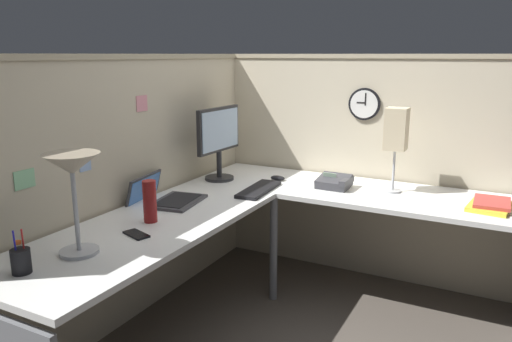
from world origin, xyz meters
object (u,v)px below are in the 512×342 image
at_px(monitor, 219,138).
at_px(office_phone, 335,182).
at_px(laptop, 163,197).
at_px(desk_lamp_paper, 396,132).
at_px(keyboard, 259,189).
at_px(computer_mouse, 278,178).
at_px(book_stack, 491,205).
at_px(desk_lamp_dome, 72,172).
at_px(thermos_flask, 150,201).
at_px(wall_clock, 365,104).
at_px(cell_phone, 136,234).
at_px(pen_cup, 21,261).

distance_m(monitor, office_phone, 0.84).
distance_m(laptop, desk_lamp_paper, 1.48).
bearing_deg(keyboard, desk_lamp_paper, -67.09).
bearing_deg(computer_mouse, keyboard, -178.47).
xyz_separation_m(book_stack, desk_lamp_paper, (0.10, 0.57, 0.36)).
bearing_deg(computer_mouse, monitor, 113.66).
relative_size(keyboard, book_stack, 1.42).
xyz_separation_m(desk_lamp_dome, thermos_flask, (0.47, -0.01, -0.25)).
xyz_separation_m(laptop, desk_lamp_paper, (0.84, -1.16, 0.36)).
xyz_separation_m(desk_lamp_paper, wall_clock, (0.29, 0.28, 0.13)).
relative_size(laptop, office_phone, 2.04).
distance_m(keyboard, cell_phone, 0.98).
height_order(laptop, thermos_flask, thermos_flask).
bearing_deg(keyboard, cell_phone, 166.68).
distance_m(keyboard, thermos_flask, 0.82).
distance_m(desk_lamp_paper, wall_clock, 0.43).
xyz_separation_m(desk_lamp_dome, desk_lamp_paper, (1.63, -0.99, 0.02)).
bearing_deg(keyboard, laptop, 135.02).
distance_m(laptop, pen_cup, 1.05).
height_order(cell_phone, wall_clock, wall_clock).
height_order(monitor, computer_mouse, monitor).
bearing_deg(wall_clock, desk_lamp_dome, 159.81).
distance_m(cell_phone, office_phone, 1.39).
height_order(pen_cup, wall_clock, wall_clock).
height_order(monitor, desk_lamp_dome, monitor).
bearing_deg(office_phone, thermos_flask, 149.45).
bearing_deg(laptop, desk_lamp_dome, -168.21).
bearing_deg(thermos_flask, computer_mouse, -11.61).
distance_m(computer_mouse, office_phone, 0.41).
relative_size(keyboard, wall_clock, 1.95).
relative_size(thermos_flask, book_stack, 0.73).
bearing_deg(monitor, desk_lamp_dome, -174.25).
xyz_separation_m(book_stack, wall_clock, (0.39, 0.85, 0.49)).
bearing_deg(wall_clock, computer_mouse, 127.76).
distance_m(monitor, book_stack, 1.73).
distance_m(monitor, desk_lamp_paper, 1.16).
xyz_separation_m(monitor, pen_cup, (-1.64, -0.09, -0.24)).
bearing_deg(pen_cup, computer_mouse, -8.74).
relative_size(desk_lamp_dome, book_stack, 1.47).
bearing_deg(thermos_flask, pen_cup, 175.64).
bearing_deg(thermos_flask, wall_clock, -25.76).
height_order(thermos_flask, wall_clock, wall_clock).
distance_m(pen_cup, thermos_flask, 0.73).
relative_size(keyboard, desk_lamp_paper, 0.81).
distance_m(desk_lamp_dome, office_phone, 1.71).
height_order(monitor, office_phone, monitor).
height_order(monitor, wall_clock, wall_clock).
bearing_deg(computer_mouse, desk_lamp_paper, -84.13).
xyz_separation_m(desk_lamp_dome, wall_clock, (1.92, -0.71, 0.15)).
distance_m(thermos_flask, book_stack, 1.88).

